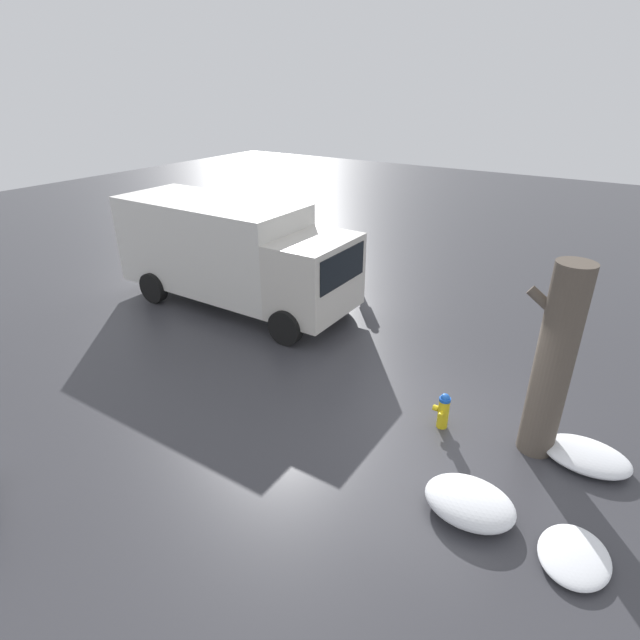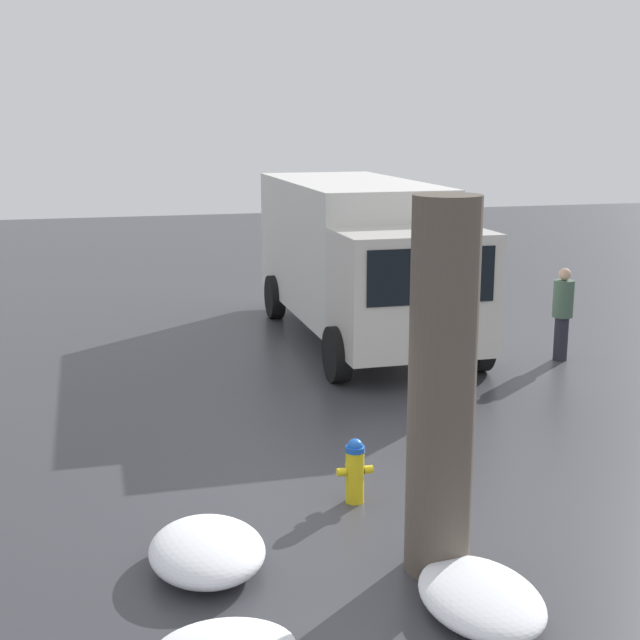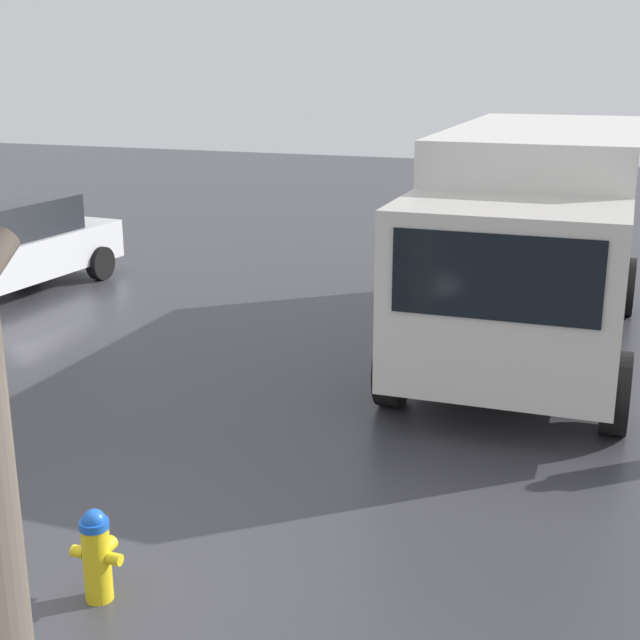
{
  "view_description": "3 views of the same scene",
  "coord_description": "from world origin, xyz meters",
  "px_view_note": "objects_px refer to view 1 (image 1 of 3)",
  "views": [
    {
      "loc": [
        -2.26,
        7.67,
        5.93
      ],
      "look_at": [
        3.4,
        -0.97,
        0.96
      ],
      "focal_mm": 28.0,
      "sensor_mm": 36.0,
      "label": 1
    },
    {
      "loc": [
        -8.73,
        2.64,
        4.13
      ],
      "look_at": [
        4.03,
        -0.64,
        1.13
      ],
      "focal_mm": 50.0,
      "sensor_mm": 36.0,
      "label": 2
    },
    {
      "loc": [
        -4.86,
        -3.46,
        3.85
      ],
      "look_at": [
        3.84,
        -0.37,
        1.12
      ],
      "focal_mm": 50.0,
      "sensor_mm": 36.0,
      "label": 3
    }
  ],
  "objects_px": {
    "pedestrian": "(358,263)",
    "tree_trunk": "(553,363)",
    "fire_hydrant": "(443,410)",
    "delivery_truck": "(231,250)"
  },
  "relations": [
    {
      "from": "pedestrian",
      "to": "tree_trunk",
      "type": "bearing_deg",
      "value": -137.17
    },
    {
      "from": "delivery_truck",
      "to": "pedestrian",
      "type": "bearing_deg",
      "value": 138.9
    },
    {
      "from": "fire_hydrant",
      "to": "tree_trunk",
      "type": "xyz_separation_m",
      "value": [
        -1.61,
        -0.32,
        1.38
      ]
    },
    {
      "from": "tree_trunk",
      "to": "delivery_truck",
      "type": "xyz_separation_m",
      "value": [
        8.84,
        -1.91,
        -0.14
      ]
    },
    {
      "from": "tree_trunk",
      "to": "fire_hydrant",
      "type": "bearing_deg",
      "value": 11.3
    },
    {
      "from": "delivery_truck",
      "to": "pedestrian",
      "type": "distance_m",
      "value": 3.91
    },
    {
      "from": "fire_hydrant",
      "to": "tree_trunk",
      "type": "distance_m",
      "value": 2.14
    },
    {
      "from": "fire_hydrant",
      "to": "pedestrian",
      "type": "distance_m",
      "value": 7.0
    },
    {
      "from": "fire_hydrant",
      "to": "pedestrian",
      "type": "height_order",
      "value": "pedestrian"
    },
    {
      "from": "tree_trunk",
      "to": "delivery_truck",
      "type": "height_order",
      "value": "tree_trunk"
    }
  ]
}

